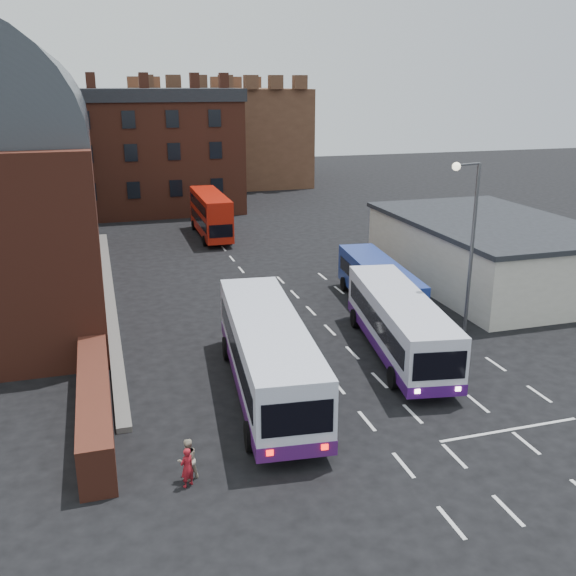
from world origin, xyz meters
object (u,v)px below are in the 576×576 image
object	(u,v)px
bus_white_outbound	(268,350)
bus_red_double	(211,214)
bus_blue	(379,282)
pedestrian_beige	(188,459)
bus_white_inbound	(399,320)
street_lamp	(469,234)
pedestrian_red	(187,467)

from	to	relation	value
bus_white_outbound	bus_red_double	size ratio (longest dim) A/B	1.32
bus_blue	pedestrian_beige	world-z (taller)	bus_blue
bus_white_outbound	bus_white_inbound	bearing A→B (deg)	22.21
bus_white_inbound	bus_red_double	distance (m)	27.85
street_lamp	pedestrian_red	bearing A→B (deg)	-149.87
bus_red_double	bus_blue	bearing A→B (deg)	107.07
bus_red_double	bus_white_outbound	bearing A→B (deg)	84.93
street_lamp	pedestrian_red	distance (m)	18.74
bus_blue	bus_red_double	world-z (taller)	bus_red_double
bus_white_inbound	bus_red_double	xyz separation A→B (m)	(-4.24, 27.53, 0.22)
bus_red_double	street_lamp	bearing A→B (deg)	108.44
bus_white_outbound	pedestrian_beige	world-z (taller)	bus_white_outbound
bus_white_inbound	street_lamp	distance (m)	5.80
bus_white_outbound	bus_white_inbound	size ratio (longest dim) A/B	1.10
pedestrian_red	pedestrian_beige	world-z (taller)	pedestrian_beige
street_lamp	pedestrian_beige	size ratio (longest dim) A/B	6.17
bus_white_outbound	street_lamp	distance (m)	12.40
bus_red_double	pedestrian_red	size ratio (longest dim) A/B	6.72
bus_white_outbound	bus_red_double	distance (m)	29.78
bus_white_inbound	street_lamp	world-z (taller)	street_lamp
pedestrian_red	pedestrian_beige	bearing A→B (deg)	-132.12
bus_blue	street_lamp	bearing A→B (deg)	118.97
bus_red_double	street_lamp	world-z (taller)	street_lamp
bus_white_outbound	bus_blue	xyz separation A→B (m)	(9.09, 8.78, -0.39)
bus_red_double	pedestrian_beige	bearing A→B (deg)	79.03
bus_white_outbound	street_lamp	world-z (taller)	street_lamp
street_lamp	pedestrian_beige	xyz separation A→B (m)	(-15.59, -8.69, -4.77)
bus_blue	street_lamp	xyz separation A→B (m)	(2.29, -5.39, 3.93)
pedestrian_red	bus_white_inbound	bearing A→B (deg)	-176.38
bus_white_outbound	street_lamp	bearing A→B (deg)	22.32
street_lamp	bus_white_outbound	bearing A→B (deg)	-163.41
bus_white_inbound	street_lamp	bearing A→B (deg)	-153.76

